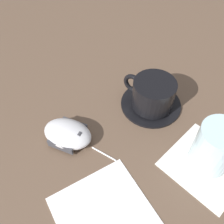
{
  "coord_description": "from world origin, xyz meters",
  "views": [
    {
      "loc": [
        -0.19,
        0.13,
        0.43
      ],
      "look_at": [
        0.11,
        0.02,
        0.03
      ],
      "focal_mm": 40.0,
      "sensor_mm": 36.0,
      "label": 1
    }
  ],
  "objects_px": {
    "saucer": "(151,103)",
    "coffee_cup": "(153,94)",
    "drinking_glass": "(215,147)",
    "computer_mouse": "(68,134)"
  },
  "relations": [
    {
      "from": "saucer",
      "to": "coffee_cup",
      "type": "relative_size",
      "value": 1.24
    },
    {
      "from": "saucer",
      "to": "drinking_glass",
      "type": "distance_m",
      "value": 0.17
    },
    {
      "from": "saucer",
      "to": "computer_mouse",
      "type": "distance_m",
      "value": 0.2
    },
    {
      "from": "coffee_cup",
      "to": "drinking_glass",
      "type": "relative_size",
      "value": 1.17
    },
    {
      "from": "coffee_cup",
      "to": "computer_mouse",
      "type": "relative_size",
      "value": 0.92
    },
    {
      "from": "saucer",
      "to": "computer_mouse",
      "type": "height_order",
      "value": "computer_mouse"
    },
    {
      "from": "drinking_glass",
      "to": "saucer",
      "type": "bearing_deg",
      "value": 13.7
    },
    {
      "from": "drinking_glass",
      "to": "computer_mouse",
      "type": "bearing_deg",
      "value": 59.6
    },
    {
      "from": "coffee_cup",
      "to": "drinking_glass",
      "type": "bearing_deg",
      "value": -165.07
    },
    {
      "from": "saucer",
      "to": "drinking_glass",
      "type": "xyz_separation_m",
      "value": [
        -0.16,
        -0.04,
        0.04
      ]
    }
  ]
}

